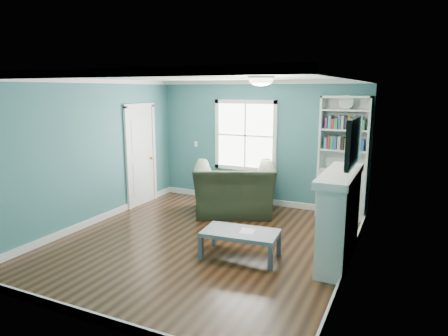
% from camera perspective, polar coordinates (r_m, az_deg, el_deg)
% --- Properties ---
extents(floor, '(5.00, 5.00, 0.00)m').
position_cam_1_polar(floor, '(6.54, -2.97, -10.53)').
color(floor, black).
rests_on(floor, ground).
extents(room_walls, '(5.00, 5.00, 5.00)m').
position_cam_1_polar(room_walls, '(6.13, -3.12, 3.34)').
color(room_walls, '#397477').
rests_on(room_walls, ground).
extents(trim, '(4.50, 5.00, 2.60)m').
position_cam_1_polar(trim, '(6.19, -3.08, 0.18)').
color(trim, white).
rests_on(trim, ground).
extents(window, '(1.40, 0.06, 1.50)m').
position_cam_1_polar(window, '(8.51, 3.06, 4.65)').
color(window, white).
rests_on(window, room_walls).
extents(bookshelf, '(0.90, 0.35, 2.31)m').
position_cam_1_polar(bookshelf, '(7.87, 16.59, -0.22)').
color(bookshelf, silver).
rests_on(bookshelf, ground).
extents(fireplace, '(0.44, 1.58, 1.30)m').
position_cam_1_polar(fireplace, '(5.88, 16.26, -6.90)').
color(fireplace, black).
rests_on(fireplace, ground).
extents(tv, '(0.06, 1.10, 0.65)m').
position_cam_1_polar(tv, '(5.63, 18.07, 3.58)').
color(tv, black).
rests_on(tv, fireplace).
extents(door, '(0.12, 0.98, 2.17)m').
position_cam_1_polar(door, '(8.56, -11.79, 1.92)').
color(door, silver).
rests_on(door, ground).
extents(ceiling_fixture, '(0.38, 0.38, 0.15)m').
position_cam_1_polar(ceiling_fixture, '(5.80, 5.31, 12.45)').
color(ceiling_fixture, white).
rests_on(ceiling_fixture, room_walls).
extents(light_switch, '(0.08, 0.01, 0.12)m').
position_cam_1_polar(light_switch, '(9.05, -4.02, 3.44)').
color(light_switch, white).
rests_on(light_switch, room_walls).
extents(recliner, '(1.79, 1.52, 1.33)m').
position_cam_1_polar(recliner, '(7.78, 1.48, -1.83)').
color(recliner, black).
rests_on(recliner, ground).
extents(coffee_table, '(1.14, 0.69, 0.40)m').
position_cam_1_polar(coffee_table, '(5.88, 2.37, -9.47)').
color(coffee_table, '#4A5159').
rests_on(coffee_table, ground).
extents(paper_sheet, '(0.24, 0.28, 0.00)m').
position_cam_1_polar(paper_sheet, '(5.86, 3.35, -8.99)').
color(paper_sheet, white).
rests_on(paper_sheet, coffee_table).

